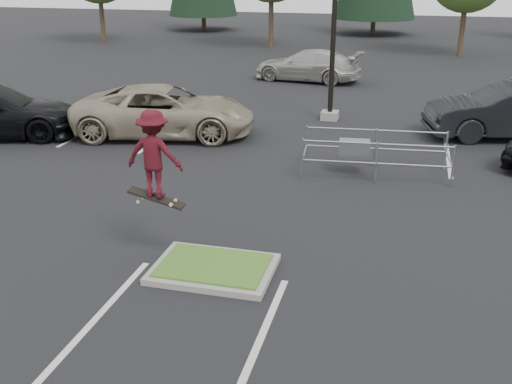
% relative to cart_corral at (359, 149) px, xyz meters
% --- Properties ---
extents(ground, '(120.00, 120.00, 0.00)m').
position_rel_cart_corral_xyz_m(ground, '(-2.06, -6.25, -0.69)').
color(ground, black).
rests_on(ground, ground).
extents(grass_median, '(2.20, 1.60, 0.16)m').
position_rel_cart_corral_xyz_m(grass_median, '(-2.06, -6.25, -0.61)').
color(grass_median, gray).
rests_on(grass_median, ground).
extents(stall_lines, '(22.62, 17.60, 0.01)m').
position_rel_cart_corral_xyz_m(stall_lines, '(-3.42, -0.23, -0.68)').
color(stall_lines, silver).
rests_on(stall_lines, ground).
extents(cart_corral, '(3.97, 1.72, 1.09)m').
position_rel_cart_corral_xyz_m(cart_corral, '(0.00, 0.00, 0.00)').
color(cart_corral, '#909498').
rests_on(cart_corral, ground).
extents(skateboarder, '(1.07, 0.62, 1.86)m').
position_rel_cart_corral_xyz_m(skateboarder, '(-3.26, -5.92, 1.39)').
color(skateboarder, black).
rests_on(skateboarder, ground).
extents(car_l_tan, '(6.29, 3.84, 1.63)m').
position_rel_cart_corral_xyz_m(car_l_tan, '(-6.56, 2.24, 0.13)').
color(car_l_tan, gray).
rests_on(car_l_tan, ground).
extents(car_r_charc, '(5.67, 3.03, 1.77)m').
position_rel_cart_corral_xyz_m(car_r_charc, '(4.44, 4.80, 0.20)').
color(car_r_charc, black).
rests_on(car_r_charc, ground).
extents(car_far_silver, '(5.33, 2.81, 1.47)m').
position_rel_cart_corral_xyz_m(car_far_silver, '(-3.63, 13.10, 0.05)').
color(car_far_silver, '#B5B5AF').
rests_on(car_far_silver, ground).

